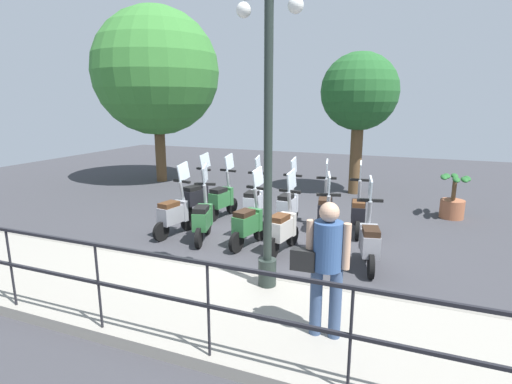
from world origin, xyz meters
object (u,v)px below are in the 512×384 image
at_px(tree_large, 156,72).
at_px(scooter_far_1, 325,209).
at_px(tree_distant, 359,93).
at_px(scooter_far_4, 222,198).
at_px(scooter_near_3, 249,223).
at_px(scooter_near_2, 283,228).
at_px(pedestrian_with_bag, 325,260).
at_px(scooter_far_3, 254,202).
at_px(scooter_near_1, 328,233).
at_px(lamp_post_near, 268,156).
at_px(scooter_near_0, 369,241).
at_px(scooter_far_5, 197,196).
at_px(scooter_near_5, 174,214).
at_px(scooter_far_0, 358,212).
at_px(scooter_far_2, 288,205).
at_px(scooter_near_4, 203,218).
at_px(potted_palm, 453,200).

distance_m(tree_large, scooter_far_1, 8.12).
distance_m(tree_distant, scooter_far_4, 5.34).
bearing_deg(scooter_near_3, scooter_near_2, -82.04).
bearing_deg(pedestrian_with_bag, scooter_far_3, 28.44).
xyz_separation_m(tree_distant, scooter_near_2, (-5.54, 0.52, -2.54)).
bearing_deg(scooter_near_2, scooter_near_1, -82.20).
bearing_deg(scooter_far_4, lamp_post_near, -135.85).
relative_size(scooter_near_0, scooter_far_5, 1.00).
xyz_separation_m(scooter_near_0, scooter_near_5, (0.23, 4.02, 0.00)).
relative_size(scooter_near_1, scooter_near_5, 1.00).
bearing_deg(scooter_near_2, scooter_far_0, -26.68).
xyz_separation_m(scooter_near_5, scooter_far_2, (1.54, -2.03, 0.00)).
bearing_deg(scooter_near_2, scooter_far_3, 47.11).
height_order(scooter_near_5, scooter_far_0, same).
bearing_deg(scooter_far_1, scooter_far_0, -96.15).
relative_size(tree_large, scooter_near_4, 3.82).
height_order(potted_palm, scooter_far_5, scooter_far_5).
bearing_deg(scooter_near_2, scooter_near_3, 95.42).
height_order(tree_large, scooter_far_5, tree_large).
bearing_deg(scooter_near_1, scooter_near_4, 73.77).
relative_size(tree_large, potted_palm, 5.54).
bearing_deg(scooter_near_5, scooter_near_3, -80.52).
distance_m(scooter_far_3, scooter_far_4, 0.85).
distance_m(tree_distant, scooter_near_3, 6.18).
relative_size(scooter_near_5, scooter_far_5, 1.00).
xyz_separation_m(lamp_post_near, scooter_near_4, (1.69, 2.01, -1.58)).
bearing_deg(scooter_near_0, scooter_near_4, 74.96).
bearing_deg(scooter_far_2, tree_large, 62.24).
height_order(lamp_post_near, scooter_far_4, lamp_post_near).
distance_m(potted_palm, scooter_near_3, 5.31).
bearing_deg(scooter_far_1, tree_large, 53.12).
height_order(potted_palm, scooter_near_5, scooter_near_5).
bearing_deg(scooter_far_4, scooter_far_3, -85.60).
xyz_separation_m(scooter_near_4, scooter_far_2, (1.61, -1.30, 0.00)).
distance_m(tree_large, scooter_far_4, 6.18).
xyz_separation_m(tree_large, scooter_far_2, (-3.36, -5.76, -3.26)).
relative_size(potted_palm, scooter_near_3, 0.69).
relative_size(scooter_near_4, scooter_far_4, 1.00).
relative_size(scooter_near_4, scooter_near_5, 1.00).
distance_m(pedestrian_with_bag, scooter_near_2, 3.05).
bearing_deg(scooter_near_4, tree_distant, -38.42).
distance_m(scooter_near_1, scooter_near_4, 2.56).
bearing_deg(scooter_near_5, scooter_far_4, -2.09).
relative_size(scooter_far_3, scooter_far_4, 1.00).
height_order(scooter_near_2, scooter_far_2, same).
bearing_deg(scooter_far_5, lamp_post_near, -122.51).
xyz_separation_m(pedestrian_with_bag, scooter_far_1, (4.24, 0.90, -0.60)).
bearing_deg(scooter_far_4, scooter_near_3, -130.90).
relative_size(lamp_post_near, scooter_far_3, 2.80).
xyz_separation_m(pedestrian_with_bag, scooter_far_3, (4.25, 2.59, -0.60)).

